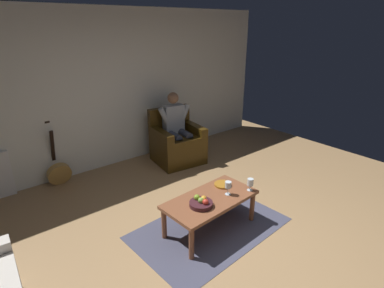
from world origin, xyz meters
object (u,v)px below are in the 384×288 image
coffee_table (210,202)px  wine_glass_near (250,183)px  decorative_dish (223,184)px  person_seated (177,126)px  guitar (59,171)px  fruit_bowl (201,203)px  wine_glass_far (228,186)px  armchair (177,143)px

coffee_table → wine_glass_near: (-0.50, 0.18, 0.16)m
wine_glass_near → decorative_dish: bearing=-60.4°
person_seated → guitar: (1.95, -0.46, -0.45)m
coffee_table → wine_glass_near: wine_glass_near is taller
guitar → decorative_dish: guitar is taller
person_seated → guitar: person_seated is taller
wine_glass_near → fruit_bowl: 0.70m
wine_glass_near → fruit_bowl: size_ratio=0.60×
wine_glass_far → armchair: bearing=-109.1°
guitar → decorative_dish: (-1.39, 2.20, 0.22)m
armchair → coffee_table: (0.89, 1.87, 0.04)m
wine_glass_far → fruit_bowl: wine_glass_far is taller
person_seated → decorative_dish: (0.56, 1.74, -0.23)m
coffee_table → armchair: bearing=-115.4°
coffee_table → guitar: (1.06, -2.32, -0.15)m
person_seated → decorative_dish: bearing=79.7°
armchair → wine_glass_far: (0.67, 1.94, 0.22)m
decorative_dish → fruit_bowl: bearing=19.3°
armchair → wine_glass_far: armchair is taller
wine_glass_far → fruit_bowl: (0.41, -0.02, -0.08)m
coffee_table → decorative_dish: 0.36m
wine_glass_far → fruit_bowl: 0.42m
guitar → person_seated: bearing=166.8°
wine_glass_near → decorative_dish: 0.36m
guitar → wine_glass_far: 2.73m
coffee_table → decorative_dish: bearing=-158.9°
guitar → wine_glass_far: (-1.28, 2.39, 0.33)m
wine_glass_far → fruit_bowl: size_ratio=0.64×
wine_glass_near → wine_glass_far: (0.28, -0.10, 0.02)m
coffee_table → person_seated: bearing=-115.5°
coffee_table → decorative_dish: size_ratio=5.37×
guitar → decorative_dish: size_ratio=4.61×
person_seated → decorative_dish: size_ratio=5.73×
wine_glass_far → decorative_dish: 0.25m
person_seated → coffee_table: bearing=72.2°
guitar → fruit_bowl: 2.54m
person_seated → fruit_bowl: size_ratio=4.68×
armchair → person_seated: (0.00, 0.01, 0.34)m
wine_glass_near → wine_glass_far: 0.30m
coffee_table → fruit_bowl: fruit_bowl is taller
coffee_table → fruit_bowl: (0.19, 0.06, 0.10)m
person_seated → coffee_table: size_ratio=1.07×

